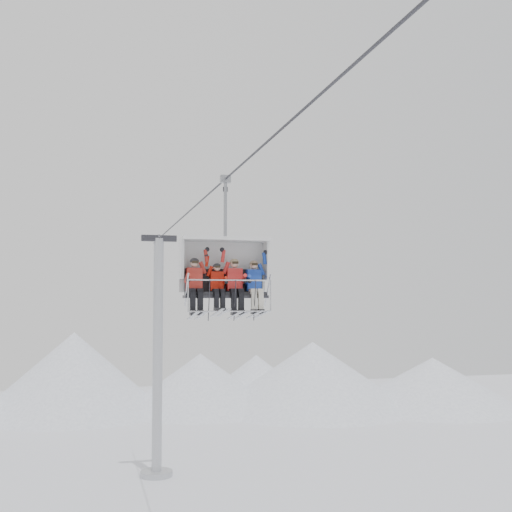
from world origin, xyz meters
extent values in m
cone|color=white|center=(-5.00, 44.00, 3.50)|extent=(16.00, 16.00, 7.00)
cone|color=white|center=(6.00, 43.00, 2.50)|extent=(14.00, 14.00, 5.00)
cone|color=white|center=(16.00, 41.00, 3.00)|extent=(18.00, 18.00, 6.00)
cone|color=white|center=(27.00, 39.00, 2.25)|extent=(16.00, 16.00, 4.50)
cone|color=white|center=(12.00, 46.00, 2.25)|extent=(12.00, 12.00, 4.50)
cylinder|color=#ABADB2|center=(0.00, 22.00, 6.65)|extent=(0.56, 0.56, 13.30)
cylinder|color=#ABADB2|center=(0.00, 22.00, 0.15)|extent=(1.80, 1.80, 0.30)
cube|color=#2E2E33|center=(0.00, 22.00, 13.30)|extent=(2.00, 0.35, 0.35)
cylinder|color=#2E2E33|center=(0.00, 0.00, 13.30)|extent=(0.06, 50.00, 0.06)
cube|color=black|center=(0.00, 3.46, 9.95)|extent=(2.31, 0.55, 0.10)
cube|color=black|center=(0.00, 3.72, 10.34)|extent=(2.31, 0.10, 0.67)
cube|color=#2E2E33|center=(0.00, 3.46, 9.86)|extent=(2.41, 0.60, 0.08)
cube|color=silver|center=(0.00, 3.94, 10.76)|extent=(2.57, 0.10, 1.53)
cube|color=silver|center=(0.00, 3.54, 11.52)|extent=(2.57, 0.90, 0.10)
cylinder|color=silver|center=(0.00, 2.91, 10.32)|extent=(2.35, 0.04, 0.04)
cylinder|color=silver|center=(0.00, 2.84, 9.45)|extent=(2.35, 0.04, 0.04)
cylinder|color=gray|center=(0.00, 3.56, 12.41)|extent=(0.10, 0.10, 1.78)
cube|color=gray|center=(0.00, 3.56, 13.30)|extent=(0.30, 0.18, 0.22)
cube|color=#B32B21|center=(-0.91, 3.50, 10.36)|extent=(0.44, 0.29, 0.65)
sphere|color=tan|center=(-0.91, 3.46, 10.82)|extent=(0.24, 0.24, 0.24)
cube|color=black|center=(-1.02, 3.06, 9.74)|extent=(0.15, 0.15, 0.52)
cube|color=black|center=(-0.81, 3.06, 9.74)|extent=(0.15, 0.15, 0.52)
cube|color=#AFB2B9|center=(-1.02, 2.96, 9.34)|extent=(0.10, 1.69, 0.26)
cube|color=#AFB2B9|center=(-0.81, 2.96, 9.34)|extent=(0.10, 1.69, 0.26)
cube|color=#B11809|center=(-0.26, 3.50, 10.30)|extent=(0.38, 0.25, 0.55)
sphere|color=tan|center=(-0.26, 3.46, 10.70)|extent=(0.21, 0.21, 0.21)
cube|color=black|center=(-0.35, 3.06, 9.78)|extent=(0.13, 0.15, 0.45)
cube|color=black|center=(-0.17, 3.06, 9.78)|extent=(0.13, 0.15, 0.45)
cube|color=#AFB2B9|center=(-0.35, 2.96, 9.41)|extent=(0.08, 1.69, 0.26)
cube|color=#AFB2B9|center=(-0.17, 2.96, 9.41)|extent=(0.08, 1.69, 0.26)
cube|color=red|center=(0.26, 3.50, 10.36)|extent=(0.44, 0.29, 0.65)
sphere|color=tan|center=(0.26, 3.46, 10.82)|extent=(0.24, 0.24, 0.24)
cube|color=black|center=(0.15, 3.06, 9.74)|extent=(0.15, 0.15, 0.52)
cube|color=black|center=(0.36, 3.06, 9.74)|extent=(0.15, 0.15, 0.52)
cube|color=#AFB2B9|center=(0.15, 2.96, 9.34)|extent=(0.10, 1.69, 0.26)
cube|color=#AFB2B9|center=(0.36, 2.96, 9.34)|extent=(0.10, 1.69, 0.26)
cube|color=#1A3DA9|center=(0.83, 3.50, 10.34)|extent=(0.42, 0.28, 0.62)
sphere|color=tan|center=(0.83, 3.46, 10.78)|extent=(0.23, 0.23, 0.23)
cube|color=beige|center=(0.73, 3.06, 9.75)|extent=(0.14, 0.15, 0.50)
cube|color=beige|center=(0.93, 3.06, 9.75)|extent=(0.14, 0.15, 0.50)
cube|color=#AFB2B9|center=(0.73, 2.96, 9.36)|extent=(0.10, 1.69, 0.26)
cube|color=#AFB2B9|center=(0.93, 2.96, 9.36)|extent=(0.10, 1.69, 0.26)
camera|label=1|loc=(-3.80, -14.61, 9.75)|focal=45.00mm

